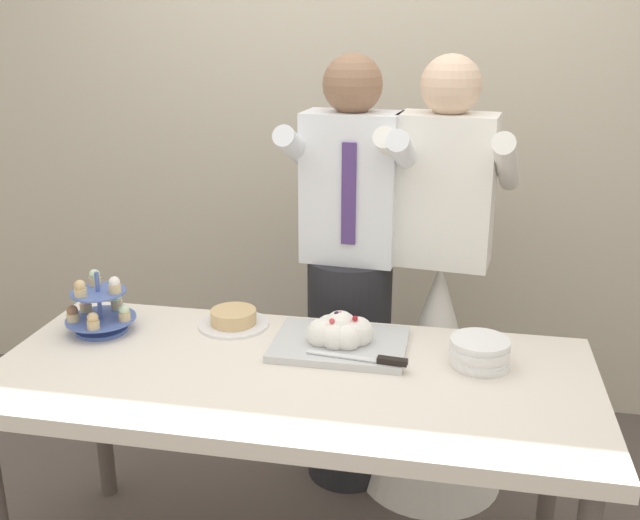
{
  "coord_description": "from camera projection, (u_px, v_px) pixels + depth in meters",
  "views": [
    {
      "loc": [
        0.46,
        -1.88,
        1.77
      ],
      "look_at": [
        0.06,
        0.15,
        1.07
      ],
      "focal_mm": 40.56,
      "sensor_mm": 36.0,
      "label": 1
    }
  ],
  "objects": [
    {
      "name": "round_cake",
      "position": [
        234.0,
        319.0,
        2.45
      ],
      "size": [
        0.24,
        0.24,
        0.06
      ],
      "color": "white",
      "rests_on": "dessert_table"
    },
    {
      "name": "plate_stack",
      "position": [
        480.0,
        352.0,
        2.16
      ],
      "size": [
        0.18,
        0.18,
        0.09
      ],
      "color": "white",
      "rests_on": "dessert_table"
    },
    {
      "name": "cupcake_stand",
      "position": [
        99.0,
        309.0,
        2.39
      ],
      "size": [
        0.23,
        0.23,
        0.21
      ],
      "color": "#4C66B2",
      "rests_on": "dessert_table"
    },
    {
      "name": "main_cake_tray",
      "position": [
        340.0,
        336.0,
        2.28
      ],
      "size": [
        0.44,
        0.31,
        0.13
      ],
      "color": "silver",
      "rests_on": "dessert_table"
    },
    {
      "name": "person_bride",
      "position": [
        436.0,
        346.0,
        2.75
      ],
      "size": [
        0.56,
        0.56,
        1.66
      ],
      "color": "white",
      "rests_on": "ground_plane"
    },
    {
      "name": "rear_wall",
      "position": [
        361.0,
        94.0,
        3.23
      ],
      "size": [
        5.2,
        0.1,
        2.9
      ],
      "primitive_type": "cube",
      "color": "beige",
      "rests_on": "ground_plane"
    },
    {
      "name": "dessert_table",
      "position": [
        291.0,
        392.0,
        2.17
      ],
      "size": [
        1.8,
        0.8,
        0.78
      ],
      "color": "silver",
      "rests_on": "ground_plane"
    },
    {
      "name": "person_groom",
      "position": [
        350.0,
        302.0,
        2.74
      ],
      "size": [
        0.49,
        0.52,
        1.66
      ],
      "color": "#232328",
      "rests_on": "ground_plane"
    }
  ]
}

